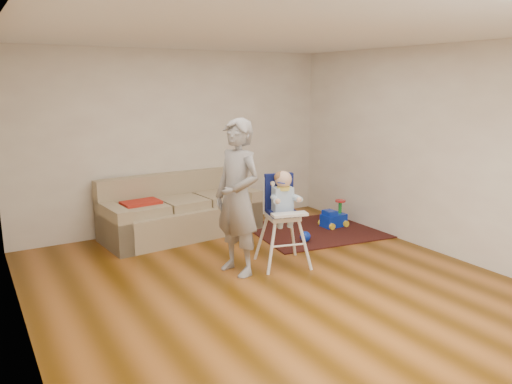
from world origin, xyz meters
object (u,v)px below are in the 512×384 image
sofa (181,206)px  adult (237,198)px  ride_on_toy (334,214)px  side_table (117,226)px  toy_ball (305,237)px  high_chair (283,220)px

sofa → adult: 1.79m
ride_on_toy → adult: bearing=-159.6°
sofa → adult: (0.00, -1.73, 0.47)m
adult → sofa: bearing=166.2°
side_table → toy_ball: bearing=-32.3°
toy_ball → adult: size_ratio=0.08×
side_table → high_chair: size_ratio=0.39×
side_table → ride_on_toy: size_ratio=1.13×
adult → side_table: bearing=-168.4°
side_table → toy_ball: size_ratio=3.03×
ride_on_toy → high_chair: high_chair is taller
toy_ball → high_chair: high_chair is taller
toy_ball → adult: bearing=-160.1°
ride_on_toy → toy_ball: (-0.84, -0.40, -0.13)m
high_chair → sofa: bearing=122.9°
sofa → ride_on_toy: bearing=-26.2°
high_chair → adult: bearing=-170.9°
side_table → toy_ball: 2.67m
sofa → high_chair: high_chair is taller
high_chair → adult: (-0.60, 0.05, 0.34)m
adult → toy_ball: bearing=96.1°
toy_ball → high_chair: size_ratio=0.13×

